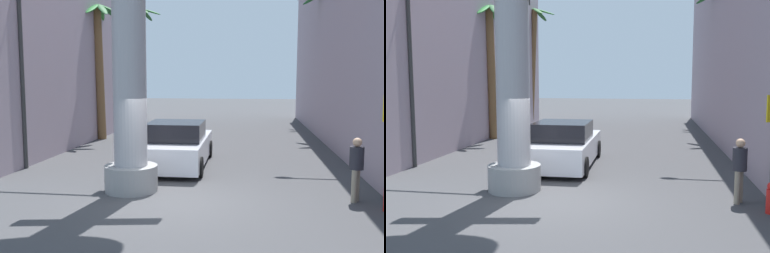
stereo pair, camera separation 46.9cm
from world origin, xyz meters
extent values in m
plane|color=#424244|center=(0.00, 10.00, 0.00)|extent=(85.33, 85.33, 0.00)
cube|color=#9E8C99|center=(-9.33, 10.36, 6.61)|extent=(7.35, 18.67, 13.22)
cylinder|color=#9E9EA3|center=(-1.29, 0.85, 4.31)|extent=(0.89, 0.89, 8.63)
cylinder|color=gray|center=(-1.29, 0.85, 0.35)|extent=(1.42, 1.42, 0.70)
cylinder|color=#59595E|center=(5.61, 6.47, 3.76)|extent=(0.16, 0.16, 7.52)
cylinder|color=#333333|center=(-5.61, 3.18, 3.10)|extent=(0.14, 0.14, 6.20)
cylinder|color=black|center=(-1.57, 6.05, 0.32)|extent=(0.23, 0.64, 0.64)
cylinder|color=black|center=(0.30, 6.07, 0.32)|extent=(0.23, 0.64, 0.64)
cylinder|color=black|center=(-1.53, 2.63, 0.32)|extent=(0.23, 0.64, 0.64)
cylinder|color=black|center=(0.34, 2.65, 0.32)|extent=(0.23, 0.64, 0.64)
cube|color=silver|center=(-0.62, 4.35, 0.56)|extent=(2.02, 4.91, 0.80)
cube|color=black|center=(-0.61, 3.98, 1.26)|extent=(1.83, 2.07, 0.60)
cylinder|color=brown|center=(-5.52, 10.20, 3.21)|extent=(0.53, 0.51, 6.44)
ellipsoid|color=#246B2D|center=(-4.83, 10.12, 6.26)|extent=(1.24, 0.42, 0.66)
ellipsoid|color=#21642D|center=(-5.10, 10.67, 6.24)|extent=(0.99, 1.19, 0.70)
ellipsoid|color=#2C782D|center=(-5.60, 10.78, 6.23)|extent=(0.58, 1.24, 0.73)
ellipsoid|color=#2B772D|center=(-6.10, 10.31, 6.27)|extent=(1.29, 0.66, 0.61)
ellipsoid|color=#296C2D|center=(-6.05, 9.85, 6.30)|extent=(1.29, 0.89, 0.54)
ellipsoid|color=#24752D|center=(-5.55, 9.50, 6.25)|extent=(0.49, 1.25, 0.67)
ellipsoid|color=#255D2D|center=(-5.09, 9.63, 6.23)|extent=(1.00, 1.17, 0.72)
cylinder|color=brown|center=(-5.66, 18.20, 3.78)|extent=(0.72, 0.46, 7.57)
ellipsoid|color=#2B782D|center=(-4.87, 18.37, 7.42)|extent=(1.46, 0.40, 0.55)
ellipsoid|color=#275F2D|center=(-5.33, 19.07, 7.33)|extent=(0.86, 1.39, 0.81)
ellipsoid|color=#25642D|center=(-5.98, 19.03, 7.37)|extent=(1.01, 1.39, 0.72)
ellipsoid|color=#29652D|center=(-6.34, 18.27, 7.41)|extent=(1.47, 0.58, 0.60)
ellipsoid|color=#26672D|center=(-6.04, 17.78, 7.38)|extent=(1.11, 1.36, 0.68)
ellipsoid|color=#2C622D|center=(-5.17, 17.80, 7.40)|extent=(1.15, 1.36, 0.62)
cylinder|color=brown|center=(6.09, 19.17, 4.62)|extent=(0.31, 0.64, 9.25)
cylinder|color=brown|center=(5.66, 12.74, 3.67)|extent=(0.35, 0.37, 7.35)
cylinder|color=gray|center=(4.40, 0.54, 0.40)|extent=(0.14, 0.14, 0.81)
cylinder|color=gray|center=(4.50, 0.71, 0.40)|extent=(0.14, 0.14, 0.81)
cylinder|color=#26262D|center=(4.45, 0.62, 1.09)|extent=(0.46, 0.46, 0.56)
sphere|color=tan|center=(4.45, 0.62, 1.48)|extent=(0.22, 0.22, 0.22)
camera|label=1|loc=(1.88, -10.08, 3.03)|focal=40.00mm
camera|label=2|loc=(2.34, -10.01, 3.03)|focal=40.00mm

